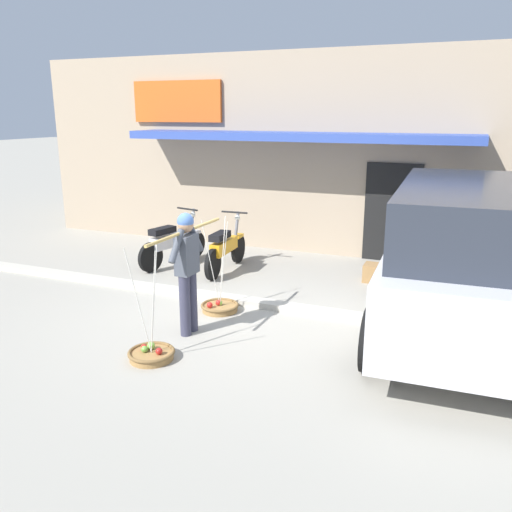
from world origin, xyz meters
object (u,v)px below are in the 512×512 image
(motorcycle_second_in_row, at_px, (225,248))
(parked_truck, at_px, (465,257))
(motorcycle_nearest_shop, at_px, (172,243))
(fruit_vendor, at_px, (187,265))
(wooden_crate, at_px, (376,273))
(fruit_basket_left_side, at_px, (151,353))
(fruit_basket_right_side, at_px, (220,306))

(motorcycle_second_in_row, xyz_separation_m, parked_truck, (4.26, -1.55, 0.68))
(motorcycle_nearest_shop, relative_size, motorcycle_second_in_row, 0.98)
(fruit_vendor, relative_size, wooden_crate, 4.10)
(fruit_vendor, distance_m, fruit_basket_left_side, 1.27)
(motorcycle_nearest_shop, height_order, wooden_crate, motorcycle_nearest_shop)
(motorcycle_nearest_shop, distance_m, motorcycle_second_in_row, 1.16)
(fruit_vendor, height_order, wooden_crate, fruit_vendor)
(parked_truck, bearing_deg, motorcycle_nearest_shop, 164.33)
(parked_truck, height_order, wooden_crate, parked_truck)
(fruit_basket_right_side, relative_size, motorcycle_second_in_row, 0.80)
(motorcycle_second_in_row, bearing_deg, fruit_vendor, -74.29)
(fruit_basket_left_side, xyz_separation_m, wooden_crate, (2.03, 4.20, 0.08))
(fruit_basket_right_side, xyz_separation_m, motorcycle_nearest_shop, (-2.00, 1.93, 0.38))
(fruit_basket_right_side, distance_m, motorcycle_nearest_shop, 2.80)
(fruit_basket_right_side, distance_m, parked_truck, 3.61)
(fruit_basket_left_side, height_order, wooden_crate, fruit_basket_left_side)
(fruit_basket_left_side, bearing_deg, parked_truck, 32.24)
(fruit_basket_right_side, xyz_separation_m, wooden_crate, (1.97, 2.40, 0.08))
(motorcycle_second_in_row, distance_m, parked_truck, 4.59)
(fruit_basket_left_side, xyz_separation_m, motorcycle_second_in_row, (-0.77, 3.75, 0.38))
(fruit_basket_right_side, height_order, motorcycle_nearest_shop, fruit_basket_right_side)
(fruit_vendor, distance_m, fruit_basket_right_side, 1.27)
(motorcycle_nearest_shop, bearing_deg, fruit_vendor, -55.15)
(motorcycle_second_in_row, bearing_deg, fruit_basket_left_side, -78.39)
(fruit_basket_right_side, xyz_separation_m, motorcycle_second_in_row, (-0.83, 1.96, 0.38))
(motorcycle_nearest_shop, relative_size, wooden_crate, 4.07)
(fruit_vendor, distance_m, parked_truck, 3.70)
(fruit_basket_right_side, bearing_deg, fruit_basket_left_side, -91.89)
(fruit_basket_left_side, relative_size, motorcycle_nearest_shop, 0.81)
(parked_truck, bearing_deg, wooden_crate, 126.15)
(motorcycle_nearest_shop, height_order, parked_truck, parked_truck)
(wooden_crate, bearing_deg, fruit_basket_right_side, -129.45)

